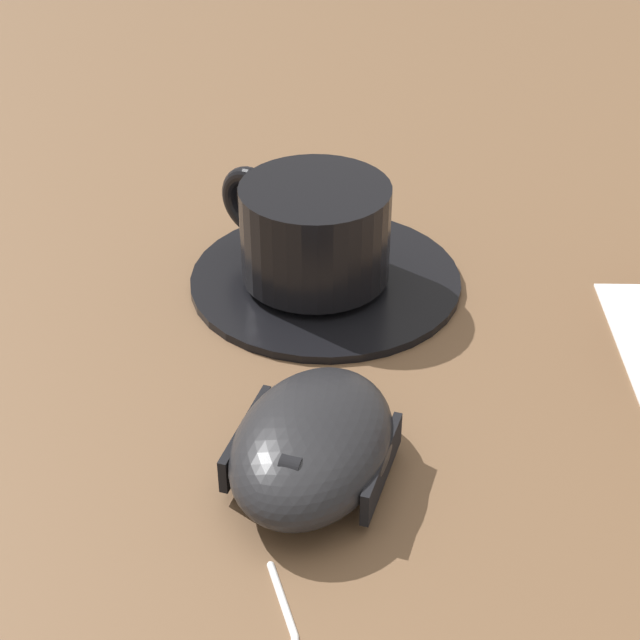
% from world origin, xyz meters
% --- Properties ---
extents(ground_plane, '(3.00, 3.00, 0.00)m').
position_xyz_m(ground_plane, '(0.00, 0.00, 0.00)').
color(ground_plane, brown).
extents(saucer, '(0.16, 0.16, 0.01)m').
position_xyz_m(saucer, '(0.11, -0.01, 0.00)').
color(saucer, black).
rests_on(saucer, ground).
extents(coffee_cup, '(0.11, 0.09, 0.06)m').
position_xyz_m(coffee_cup, '(0.11, -0.00, 0.04)').
color(coffee_cup, black).
rests_on(coffee_cup, saucer).
extents(computer_mouse, '(0.07, 0.11, 0.04)m').
position_xyz_m(computer_mouse, '(0.06, 0.15, 0.02)').
color(computer_mouse, black).
rests_on(computer_mouse, ground).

